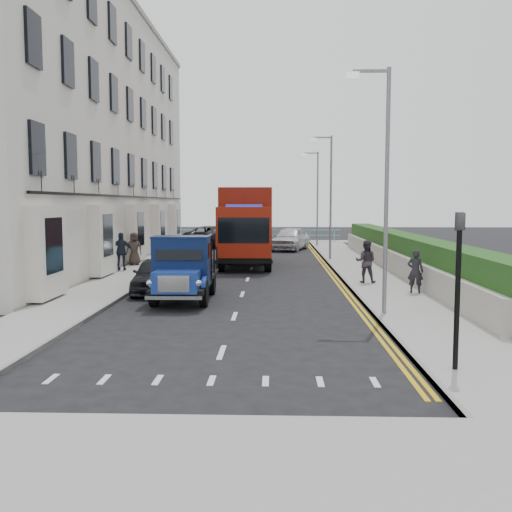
# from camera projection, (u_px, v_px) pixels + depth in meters

# --- Properties ---
(ground) EXTENTS (120.00, 120.00, 0.00)m
(ground) POSITION_uv_depth(u_px,v_px,m) (239.00, 304.00, 18.47)
(ground) COLOR black
(ground) RESTS_ON ground
(pavement_west) EXTENTS (2.40, 38.00, 0.12)m
(pavement_west) POSITION_uv_depth(u_px,v_px,m) (143.00, 269.00, 27.59)
(pavement_west) COLOR gray
(pavement_west) RESTS_ON ground
(pavement_east) EXTENTS (2.60, 38.00, 0.12)m
(pavement_east) POSITION_uv_depth(u_px,v_px,m) (361.00, 270.00, 27.24)
(pavement_east) COLOR gray
(pavement_east) RESTS_ON ground
(promenade) EXTENTS (30.00, 2.50, 0.12)m
(promenade) POSITION_uv_depth(u_px,v_px,m) (261.00, 242.00, 47.32)
(promenade) COLOR gray
(promenade) RESTS_ON ground
(sea_plane) EXTENTS (120.00, 120.00, 0.00)m
(sea_plane) POSITION_uv_depth(u_px,v_px,m) (266.00, 227.00, 78.17)
(sea_plane) COLOR slate
(sea_plane) RESTS_ON ground
(terrace_west) EXTENTS (6.31, 30.20, 14.25)m
(terrace_west) POSITION_uv_depth(u_px,v_px,m) (80.00, 131.00, 31.05)
(terrace_west) COLOR silver
(terrace_west) RESTS_ON ground
(garden_east) EXTENTS (1.45, 28.00, 1.75)m
(garden_east) POSITION_uv_depth(u_px,v_px,m) (402.00, 253.00, 27.10)
(garden_east) COLOR #B2AD9E
(garden_east) RESTS_ON ground
(seafront_railing) EXTENTS (13.00, 0.08, 1.11)m
(seafront_railing) POSITION_uv_depth(u_px,v_px,m) (260.00, 236.00, 46.48)
(seafront_railing) COLOR #59B2A5
(seafront_railing) RESTS_ON ground
(lamp_near) EXTENTS (1.23, 0.18, 7.00)m
(lamp_near) POSITION_uv_depth(u_px,v_px,m) (382.00, 177.00, 15.97)
(lamp_near) COLOR slate
(lamp_near) RESTS_ON ground
(lamp_mid) EXTENTS (1.23, 0.18, 7.00)m
(lamp_mid) POSITION_uv_depth(u_px,v_px,m) (329.00, 190.00, 31.89)
(lamp_mid) COLOR slate
(lamp_mid) RESTS_ON ground
(lamp_far) EXTENTS (1.23, 0.18, 7.00)m
(lamp_far) POSITION_uv_depth(u_px,v_px,m) (316.00, 193.00, 41.84)
(lamp_far) COLOR slate
(lamp_far) RESTS_ON ground
(traffic_signal) EXTENTS (0.16, 0.20, 3.10)m
(traffic_signal) POSITION_uv_depth(u_px,v_px,m) (458.00, 267.00, 10.66)
(traffic_signal) COLOR black
(traffic_signal) RESTS_ON ground
(bedford_lorry) EXTENTS (1.90, 4.63, 2.17)m
(bedford_lorry) POSITION_uv_depth(u_px,v_px,m) (182.00, 273.00, 18.65)
(bedford_lorry) COLOR black
(bedford_lorry) RESTS_ON ground
(red_lorry) EXTENTS (2.78, 7.78, 4.04)m
(red_lorry) POSITION_uv_depth(u_px,v_px,m) (246.00, 224.00, 30.01)
(red_lorry) COLOR black
(red_lorry) RESTS_ON ground
(parked_car_front) EXTENTS (1.82, 3.90, 1.29)m
(parked_car_front) POSITION_uv_depth(u_px,v_px,m) (156.00, 275.00, 20.85)
(parked_car_front) COLOR black
(parked_car_front) RESTS_ON ground
(parked_car_mid) EXTENTS (1.52, 3.87, 1.25)m
(parked_car_mid) POSITION_uv_depth(u_px,v_px,m) (169.00, 262.00, 25.65)
(parked_car_mid) COLOR #60AACE
(parked_car_mid) RESTS_ON ground
(parked_car_rear) EXTENTS (2.21, 4.45, 1.24)m
(parked_car_rear) POSITION_uv_depth(u_px,v_px,m) (188.00, 251.00, 31.35)
(parked_car_rear) COLOR #B2B2B7
(parked_car_rear) RESTS_ON ground
(seafront_car_left) EXTENTS (4.29, 6.24, 1.59)m
(seafront_car_left) POSITION_uv_depth(u_px,v_px,m) (212.00, 236.00, 42.54)
(seafront_car_left) COLOR black
(seafront_car_left) RESTS_ON ground
(seafront_car_right) EXTENTS (3.11, 5.08, 1.62)m
(seafront_car_right) POSITION_uv_depth(u_px,v_px,m) (290.00, 239.00, 39.57)
(seafront_car_right) COLOR silver
(seafront_car_right) RESTS_ON ground
(pedestrian_east_near) EXTENTS (0.65, 0.54, 1.53)m
(pedestrian_east_near) POSITION_uv_depth(u_px,v_px,m) (415.00, 271.00, 19.98)
(pedestrian_east_near) COLOR black
(pedestrian_east_near) RESTS_ON pavement_east
(pedestrian_east_far) EXTENTS (0.95, 0.82, 1.69)m
(pedestrian_east_far) POSITION_uv_depth(u_px,v_px,m) (366.00, 261.00, 22.53)
(pedestrian_east_far) COLOR #332C36
(pedestrian_east_far) RESTS_ON pavement_east
(pedestrian_west_near) EXTENTS (1.09, 0.56, 1.78)m
(pedestrian_west_near) POSITION_uv_depth(u_px,v_px,m) (122.00, 252.00, 26.63)
(pedestrian_west_near) COLOR #1B2431
(pedestrian_west_near) RESTS_ON pavement_west
(pedestrian_west_far) EXTENTS (0.84, 0.57, 1.66)m
(pedestrian_west_far) POSITION_uv_depth(u_px,v_px,m) (134.00, 249.00, 29.01)
(pedestrian_west_far) COLOR #392E29
(pedestrian_west_far) RESTS_ON pavement_west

